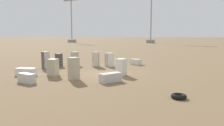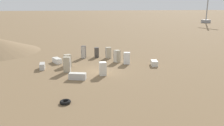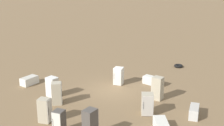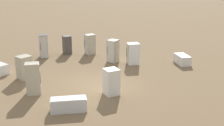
% 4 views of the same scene
% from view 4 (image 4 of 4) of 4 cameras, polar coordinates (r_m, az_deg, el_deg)
% --- Properties ---
extents(ground_plane, '(1000.00, 1000.00, 0.00)m').
position_cam_4_polar(ground_plane, '(17.73, -2.69, -4.15)').
color(ground_plane, brown).
extents(discarded_fridge_0, '(0.64, 0.75, 1.53)m').
position_cam_4_polar(discarded_fridge_0, '(23.82, -4.06, 3.41)').
color(discarded_fridge_0, '#B2A88E').
rests_on(discarded_fridge_0, ground_plane).
extents(discarded_fridge_1, '(0.81, 0.90, 1.70)m').
position_cam_4_polar(discarded_fridge_1, '(16.83, -14.25, -2.80)').
color(discarded_fridge_1, '#B2A88E').
rests_on(discarded_fridge_1, ground_plane).
extents(discarded_fridge_3, '(1.58, 1.22, 0.62)m').
position_cam_4_polar(discarded_fridge_3, '(22.07, 12.73, 0.65)').
color(discarded_fridge_3, silver).
rests_on(discarded_fridge_3, ground_plane).
extents(discarded_fridge_4, '(0.72, 0.67, 1.41)m').
position_cam_4_polar(discarded_fridge_4, '(24.14, -8.23, 3.31)').
color(discarded_fridge_4, '#4C4742').
rests_on(discarded_fridge_4, ground_plane).
extents(discarded_fridge_5, '(0.94, 0.83, 1.71)m').
position_cam_4_polar(discarded_fridge_5, '(23.42, -12.41, 3.02)').
color(discarded_fridge_5, '#4C4742').
rests_on(discarded_fridge_5, ground_plane).
extents(discarded_fridge_6, '(0.89, 0.98, 1.47)m').
position_cam_4_polar(discarded_fridge_6, '(21.40, 3.86, 1.71)').
color(discarded_fridge_6, white).
rests_on(discarded_fridge_6, ground_plane).
extents(discarded_fridge_7, '(1.28, 1.79, 0.65)m').
position_cam_4_polar(discarded_fridge_7, '(14.77, -7.95, -7.53)').
color(discarded_fridge_7, silver).
rests_on(discarded_fridge_7, ground_plane).
extents(discarded_fridge_8, '(0.84, 0.79, 1.41)m').
position_cam_4_polar(discarded_fridge_8, '(16.32, -0.14, -3.44)').
color(discarded_fridge_8, silver).
rests_on(discarded_fridge_8, ground_plane).
extents(discarded_fridge_9, '(0.88, 0.88, 1.41)m').
position_cam_4_polar(discarded_fridge_9, '(19.28, -15.75, -0.79)').
color(discarded_fridge_9, '#B2A88E').
rests_on(discarded_fridge_9, ground_plane).
extents(discarded_fridge_11, '(0.85, 0.87, 1.58)m').
position_cam_4_polar(discarded_fridge_11, '(21.82, 0.15, 2.21)').
color(discarded_fridge_11, '#B2A88E').
rests_on(discarded_fridge_11, ground_plane).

